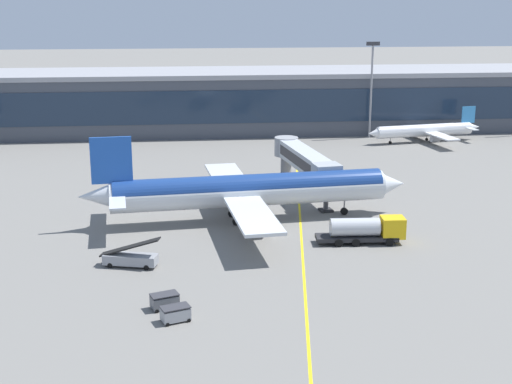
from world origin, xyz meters
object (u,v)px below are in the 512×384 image
belt_loader (130,258)px  baggage_cart_0 (175,313)px  commuter_jet_near (425,130)px  baggage_cart_1 (165,301)px  main_airliner (248,190)px  fuel_tanker (366,230)px

belt_loader → baggage_cart_0: (5.11, -14.68, -0.21)m
baggage_cart_0 → commuter_jet_near: 95.70m
belt_loader → baggage_cart_1: bearing=-70.8°
main_airliner → belt_loader: size_ratio=6.36×
fuel_tanker → commuter_jet_near: (28.11, 61.12, 0.74)m
baggage_cart_1 → commuter_jet_near: 93.75m
fuel_tanker → commuter_jet_near: bearing=65.3°
belt_loader → baggage_cart_0: size_ratio=2.33×
fuel_tanker → baggage_cart_1: fuel_tanker is taller
main_airliner → belt_loader: (-14.66, -15.68, -3.23)m
fuel_tanker → baggage_cart_1: 29.40m
fuel_tanker → belt_loader: (-28.24, -5.01, -0.76)m
fuel_tanker → commuter_jet_near: commuter_jet_near is taller
belt_loader → baggage_cart_0: belt_loader is taller
fuel_tanker → baggage_cart_0: 30.39m
commuter_jet_near → baggage_cart_1: bearing=-123.9°
main_airliner → baggage_cart_1: main_airliner is taller
baggage_cart_0 → baggage_cart_1: 3.20m
main_airliner → belt_loader: bearing=-133.1°
fuel_tanker → commuter_jet_near: size_ratio=0.42×
main_airliner → commuter_jet_near: main_airliner is taller
fuel_tanker → belt_loader: 28.70m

